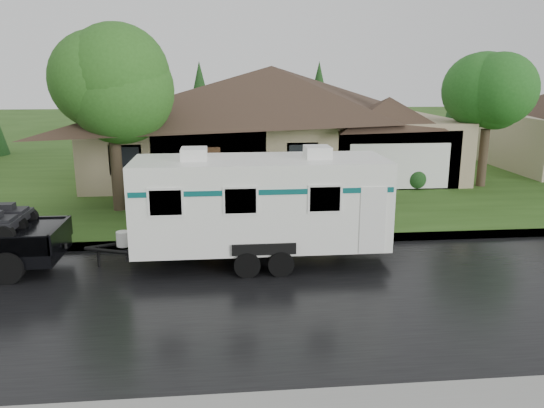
{
  "coord_description": "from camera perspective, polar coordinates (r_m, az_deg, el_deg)",
  "views": [
    {
      "loc": [
        -0.74,
        -14.16,
        5.42
      ],
      "look_at": [
        0.85,
        2.0,
        1.38
      ],
      "focal_mm": 35.0,
      "sensor_mm": 36.0,
      "label": 1
    }
  ],
  "objects": [
    {
      "name": "road",
      "position": [
        13.34,
        -1.99,
        -10.0
      ],
      "size": [
        140.0,
        8.0,
        0.01
      ],
      "primitive_type": "cube",
      "color": "black",
      "rests_on": "ground"
    },
    {
      "name": "tree_right_green",
      "position": [
        26.75,
        22.31,
        10.83
      ],
      "size": [
        3.72,
        3.72,
        6.16
      ],
      "color": "#382B1E",
      "rests_on": "lawn"
    },
    {
      "name": "tree_left_green",
      "position": [
        21.13,
        -16.95,
        11.93
      ],
      "size": [
        4.12,
        4.12,
        6.82
      ],
      "color": "#382B1E",
      "rests_on": "lawn"
    },
    {
      "name": "shrub_row",
      "position": [
        24.1,
        1.03,
        2.56
      ],
      "size": [
        13.6,
        1.0,
        1.0
      ],
      "color": "#143814",
      "rests_on": "lawn"
    },
    {
      "name": "travel_trailer",
      "position": [
        15.21,
        -1.27,
        0.2
      ],
      "size": [
        7.56,
        2.66,
        3.39
      ],
      "color": "white",
      "rests_on": "ground"
    },
    {
      "name": "ground",
      "position": [
        15.19,
        -2.47,
        -6.95
      ],
      "size": [
        140.0,
        140.0,
        0.0
      ],
      "primitive_type": "plane",
      "color": "#2C4D18",
      "rests_on": "ground"
    },
    {
      "name": "curb",
      "position": [
        17.28,
        -2.89,
        -4.06
      ],
      "size": [
        140.0,
        0.5,
        0.15
      ],
      "primitive_type": "cube",
      "color": "gray",
      "rests_on": "ground"
    },
    {
      "name": "house_main",
      "position": [
        28.22,
        0.58,
        10.26
      ],
      "size": [
        19.44,
        10.8,
        6.9
      ],
      "color": "tan",
      "rests_on": "lawn"
    },
    {
      "name": "lawn",
      "position": [
        29.66,
        -4.1,
        3.56
      ],
      "size": [
        140.0,
        26.0,
        0.15
      ],
      "primitive_type": "cube",
      "color": "#2C4D18",
      "rests_on": "ground"
    }
  ]
}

